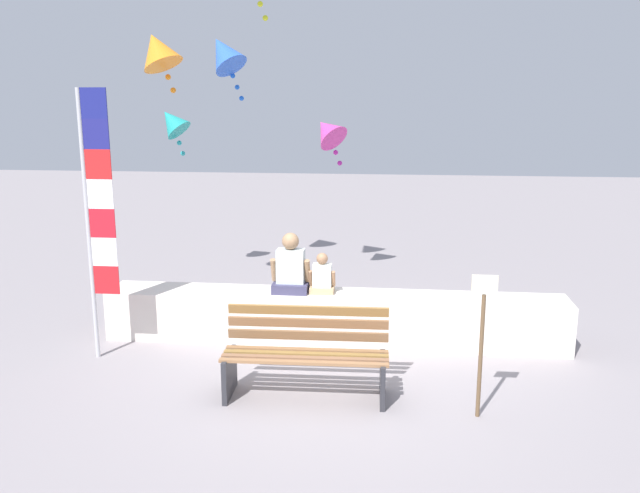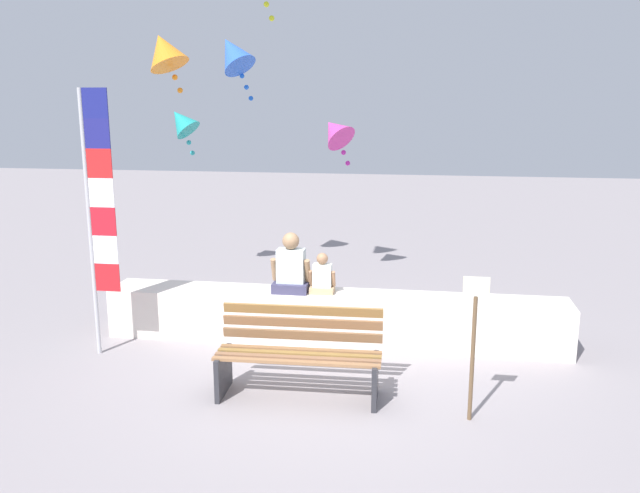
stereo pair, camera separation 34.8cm
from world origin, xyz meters
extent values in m
plane|color=gray|center=(0.00, 0.00, 0.00)|extent=(40.00, 40.00, 0.00)
cube|color=silver|center=(0.00, 1.07, 0.31)|extent=(5.74, 0.63, 0.62)
cube|color=#966945|center=(-0.14, -0.75, 0.45)|extent=(1.69, 0.12, 0.03)
cube|color=#885E41|center=(-0.15, -0.64, 0.45)|extent=(1.69, 0.12, 0.03)
cube|color=olive|center=(-0.15, -0.53, 0.45)|extent=(1.69, 0.12, 0.03)
cube|color=#91653F|center=(-0.15, -0.42, 0.45)|extent=(1.69, 0.12, 0.03)
cube|color=brown|center=(-0.16, -0.31, 0.57)|extent=(1.69, 0.09, 0.10)
cube|color=brown|center=(-0.16, -0.29, 0.70)|extent=(1.69, 0.09, 0.10)
cube|color=olive|center=(-0.16, -0.26, 0.83)|extent=(1.69, 0.09, 0.10)
cube|color=#2D2D33|center=(-0.93, -0.61, 0.23)|extent=(0.06, 0.53, 0.45)
cube|color=#2D2D33|center=(0.64, -0.56, 0.23)|extent=(0.06, 0.53, 0.45)
cube|color=#383756|center=(-0.55, 1.11, 0.68)|extent=(0.44, 0.36, 0.12)
cube|color=silver|center=(-0.55, 1.11, 0.95)|extent=(0.34, 0.22, 0.42)
cylinder|color=#997452|center=(-0.76, 1.09, 0.90)|extent=(0.07, 0.17, 0.31)
cylinder|color=#997452|center=(-0.34, 1.09, 0.90)|extent=(0.07, 0.17, 0.31)
sphere|color=#997452|center=(-0.55, 1.11, 1.27)|extent=(0.21, 0.21, 0.21)
cube|color=tan|center=(-0.15, 1.11, 0.66)|extent=(0.30, 0.24, 0.08)
cube|color=white|center=(-0.15, 1.11, 0.84)|extent=(0.23, 0.15, 0.29)
cylinder|color=#9C704F|center=(-0.29, 1.09, 0.81)|extent=(0.05, 0.11, 0.21)
cylinder|color=#9C704F|center=(-0.01, 1.09, 0.81)|extent=(0.05, 0.11, 0.21)
sphere|color=#9C704F|center=(-0.15, 1.11, 1.06)|extent=(0.14, 0.14, 0.14)
cylinder|color=#B7B7BC|center=(-2.74, 0.24, 1.56)|extent=(0.05, 0.05, 3.11)
cube|color=red|center=(-2.56, 0.24, 0.95)|extent=(0.30, 0.02, 0.33)
cube|color=white|center=(-2.56, 0.24, 1.28)|extent=(0.30, 0.02, 0.33)
cube|color=red|center=(-2.56, 0.24, 1.62)|extent=(0.30, 0.02, 0.33)
cube|color=white|center=(-2.56, 0.24, 1.95)|extent=(0.30, 0.02, 0.33)
cube|color=red|center=(-2.56, 0.24, 2.28)|extent=(0.30, 0.02, 0.33)
cube|color=navy|center=(-2.56, 0.24, 2.61)|extent=(0.30, 0.02, 0.33)
cube|color=navy|center=(-2.56, 0.24, 2.95)|extent=(0.30, 0.02, 0.33)
cone|color=orange|center=(-2.56, 2.32, 3.65)|extent=(0.85, 0.76, 0.64)
sphere|color=orange|center=(-2.52, 2.42, 3.47)|extent=(0.08, 0.08, 0.08)
sphere|color=orange|center=(-2.49, 2.51, 3.29)|extent=(0.08, 0.08, 0.08)
sphere|color=orange|center=(-2.46, 2.60, 3.11)|extent=(0.08, 0.08, 0.08)
sphere|color=yellow|center=(-1.22, 2.88, 4.30)|extent=(0.08, 0.08, 0.08)
sphere|color=yellow|center=(-1.17, 2.97, 4.12)|extent=(0.08, 0.08, 0.08)
cone|color=blue|center=(-2.04, 3.96, 3.72)|extent=(0.94, 0.86, 0.77)
sphere|color=blue|center=(-2.00, 4.05, 3.54)|extent=(0.08, 0.08, 0.08)
sphere|color=blue|center=(-1.95, 4.14, 3.36)|extent=(0.08, 0.08, 0.08)
sphere|color=blue|center=(-1.90, 4.23, 3.18)|extent=(0.08, 0.08, 0.08)
sphere|color=blue|center=(-1.85, 4.31, 3.00)|extent=(0.08, 0.08, 0.08)
cone|color=#DB3D9E|center=(-0.36, 3.81, 2.50)|extent=(0.81, 0.79, 0.64)
sphere|color=#C42AA6|center=(-0.29, 3.89, 2.32)|extent=(0.08, 0.08, 0.08)
sphere|color=#C42AA6|center=(-0.23, 3.97, 2.14)|extent=(0.08, 0.08, 0.08)
sphere|color=#C42AA6|center=(-0.17, 4.05, 1.96)|extent=(0.08, 0.08, 0.08)
cone|color=teal|center=(-2.86, 3.70, 2.64)|extent=(0.68, 0.56, 0.59)
sphere|color=teal|center=(-2.84, 3.80, 2.46)|extent=(0.08, 0.08, 0.08)
sphere|color=teal|center=(-2.82, 3.89, 2.28)|extent=(0.08, 0.08, 0.08)
sphere|color=teal|center=(-2.80, 3.99, 2.10)|extent=(0.08, 0.08, 0.08)
cylinder|color=brown|center=(1.56, -0.81, 0.61)|extent=(0.04, 0.04, 1.22)
cube|color=beige|center=(1.56, -0.81, 1.32)|extent=(0.24, 0.02, 0.18)
camera|label=1|loc=(0.67, -6.77, 2.99)|focal=36.93mm
camera|label=2|loc=(1.02, -6.73, 2.99)|focal=36.93mm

